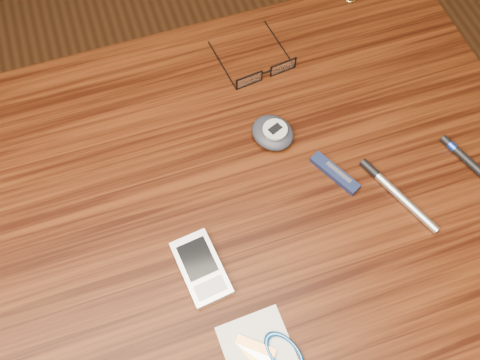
{
  "coord_description": "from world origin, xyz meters",
  "views": [
    {
      "loc": [
        -0.08,
        -0.33,
        1.47
      ],
      "look_at": [
        0.03,
        0.02,
        0.76
      ],
      "focal_mm": 40.0,
      "sensor_mm": 36.0,
      "label": 1
    }
  ],
  "objects_px": {
    "desk": "(225,227)",
    "pocket_knife": "(335,173)",
    "eyeglasses": "(264,71)",
    "notepad_keys": "(272,352)",
    "pda_phone": "(201,268)",
    "pedometer": "(273,132)",
    "silver_pen": "(393,190)"
  },
  "relations": [
    {
      "from": "desk",
      "to": "pocket_knife",
      "type": "bearing_deg",
      "value": -4.04
    },
    {
      "from": "eyeglasses",
      "to": "notepad_keys",
      "type": "distance_m",
      "value": 0.45
    },
    {
      "from": "pda_phone",
      "to": "notepad_keys",
      "type": "xyz_separation_m",
      "value": [
        0.05,
        -0.14,
        -0.0
      ]
    },
    {
      "from": "pedometer",
      "to": "pocket_knife",
      "type": "distance_m",
      "value": 0.12
    },
    {
      "from": "pocket_knife",
      "to": "pedometer",
      "type": "bearing_deg",
      "value": 124.89
    },
    {
      "from": "eyeglasses",
      "to": "pda_phone",
      "type": "relative_size",
      "value": 1.2
    },
    {
      "from": "eyeglasses",
      "to": "pda_phone",
      "type": "distance_m",
      "value": 0.35
    },
    {
      "from": "pda_phone",
      "to": "notepad_keys",
      "type": "distance_m",
      "value": 0.15
    },
    {
      "from": "desk",
      "to": "pedometer",
      "type": "distance_m",
      "value": 0.18
    },
    {
      "from": "silver_pen",
      "to": "pda_phone",
      "type": "bearing_deg",
      "value": -175.25
    },
    {
      "from": "notepad_keys",
      "to": "pocket_knife",
      "type": "distance_m",
      "value": 0.28
    },
    {
      "from": "eyeglasses",
      "to": "pedometer",
      "type": "relative_size",
      "value": 1.46
    },
    {
      "from": "notepad_keys",
      "to": "pocket_knife",
      "type": "bearing_deg",
      "value": 49.95
    },
    {
      "from": "pedometer",
      "to": "eyeglasses",
      "type": "bearing_deg",
      "value": 76.23
    },
    {
      "from": "pedometer",
      "to": "notepad_keys",
      "type": "height_order",
      "value": "pedometer"
    },
    {
      "from": "eyeglasses",
      "to": "pda_phone",
      "type": "bearing_deg",
      "value": -124.19
    },
    {
      "from": "desk",
      "to": "notepad_keys",
      "type": "xyz_separation_m",
      "value": [
        -0.01,
        -0.23,
        0.11
      ]
    },
    {
      "from": "notepad_keys",
      "to": "silver_pen",
      "type": "xyz_separation_m",
      "value": [
        0.25,
        0.16,
        0.0
      ]
    },
    {
      "from": "desk",
      "to": "pda_phone",
      "type": "xyz_separation_m",
      "value": [
        -0.06,
        -0.09,
        0.11
      ]
    },
    {
      "from": "eyeglasses",
      "to": "desk",
      "type": "bearing_deg",
      "value": -124.38
    },
    {
      "from": "pda_phone",
      "to": "pedometer",
      "type": "relative_size",
      "value": 1.22
    },
    {
      "from": "silver_pen",
      "to": "notepad_keys",
      "type": "bearing_deg",
      "value": -147.21
    },
    {
      "from": "pda_phone",
      "to": "pocket_knife",
      "type": "xyz_separation_m",
      "value": [
        0.24,
        0.08,
        -0.0
      ]
    },
    {
      "from": "pocket_knife",
      "to": "silver_pen",
      "type": "relative_size",
      "value": 0.59
    },
    {
      "from": "desk",
      "to": "pda_phone",
      "type": "distance_m",
      "value": 0.16
    },
    {
      "from": "pedometer",
      "to": "pocket_knife",
      "type": "relative_size",
      "value": 1.04
    },
    {
      "from": "pda_phone",
      "to": "pedometer",
      "type": "bearing_deg",
      "value": 45.65
    },
    {
      "from": "desk",
      "to": "pedometer",
      "type": "height_order",
      "value": "pedometer"
    },
    {
      "from": "eyeglasses",
      "to": "notepad_keys",
      "type": "height_order",
      "value": "eyeglasses"
    },
    {
      "from": "pda_phone",
      "to": "pocket_knife",
      "type": "bearing_deg",
      "value": 18.53
    },
    {
      "from": "desk",
      "to": "pocket_knife",
      "type": "height_order",
      "value": "pocket_knife"
    },
    {
      "from": "eyeglasses",
      "to": "notepad_keys",
      "type": "xyz_separation_m",
      "value": [
        -0.14,
        -0.43,
        -0.01
      ]
    }
  ]
}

